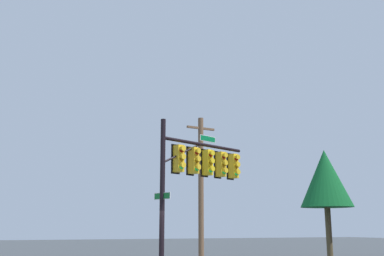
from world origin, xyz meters
TOP-DOWN VIEW (x-y plane):
  - signal_pole_assembly at (1.87, 0.73)m, footprint 4.52×2.31m
  - utility_pole at (4.56, 6.90)m, footprint 1.80×0.35m
  - tree_near at (12.06, 5.46)m, footprint 3.09×3.09m

SIDE VIEW (x-z plane):
  - utility_pole at x=4.56m, z-range 0.11..8.23m
  - signal_pole_assembly at x=1.87m, z-range 1.25..7.38m
  - tree_near at x=12.06m, z-range 1.49..7.97m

